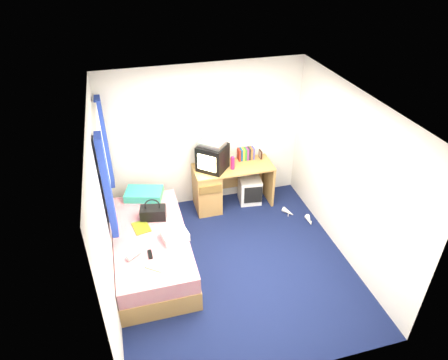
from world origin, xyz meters
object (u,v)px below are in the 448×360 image
object	(u,v)px
pink_water_bottle	(233,163)
magazine	(141,227)
aerosol_can	(224,162)
remote_control	(150,254)
pillow	(144,194)
water_bottle	(134,255)
picture_frame	(260,154)
towel	(175,235)
handbag	(153,213)
crt_tv	(212,157)
colour_swatch_fan	(154,268)
vcr	(212,144)
desk	(217,186)
white_heels	(299,216)
storage_cube	(250,190)
bed	(152,249)

from	to	relation	value
pink_water_bottle	magazine	world-z (taller)	pink_water_bottle
aerosol_can	remote_control	bearing A→B (deg)	-132.43
pillow	water_bottle	distance (m)	1.30
picture_frame	towel	size ratio (longest dim) A/B	0.42
handbag	magazine	bearing A→B (deg)	-127.67
crt_tv	colour_swatch_fan	size ratio (longest dim) A/B	2.61
vcr	aerosol_can	xyz separation A→B (m)	(0.20, 0.02, -0.37)
vcr	magazine	world-z (taller)	vcr
pillow	magazine	xyz separation A→B (m)	(-0.12, -0.73, -0.05)
desk	towel	world-z (taller)	desk
towel	pillow	bearing A→B (deg)	105.52
pink_water_bottle	white_heels	world-z (taller)	pink_water_bottle
pillow	handbag	size ratio (longest dim) A/B	1.42
magazine	remote_control	xyz separation A→B (m)	(0.06, -0.57, 0.00)
pink_water_bottle	handbag	bearing A→B (deg)	-153.87
remote_control	storage_cube	bearing A→B (deg)	36.89
bed	towel	world-z (taller)	towel
pink_water_bottle	colour_swatch_fan	xyz separation A→B (m)	(-1.49, -1.67, -0.31)
bed	picture_frame	world-z (taller)	picture_frame
magazine	remote_control	distance (m)	0.58
colour_swatch_fan	bed	bearing A→B (deg)	87.94
handbag	aerosol_can	bearing A→B (deg)	42.77
pink_water_bottle	towel	xyz separation A→B (m)	(-1.15, -1.19, -0.26)
desk	vcr	size ratio (longest dim) A/B	3.50
desk	towel	xyz separation A→B (m)	(-0.91, -1.27, 0.19)
desk	pink_water_bottle	world-z (taller)	pink_water_bottle
bed	white_heels	xyz separation A→B (m)	(2.43, 0.40, -0.23)
crt_tv	magazine	distance (m)	1.61
vcr	bed	bearing A→B (deg)	-94.13
magazine	handbag	bearing A→B (deg)	41.41
pillow	water_bottle	size ratio (longest dim) A/B	2.76
bed	pink_water_bottle	size ratio (longest dim) A/B	9.71
crt_tv	handbag	xyz separation A→B (m)	(-1.06, -0.76, -0.32)
desk	white_heels	world-z (taller)	desk
crt_tv	desk	bearing A→B (deg)	40.61
pillow	magazine	world-z (taller)	pillow
vcr	pink_water_bottle	world-z (taller)	vcr
pillow	storage_cube	world-z (taller)	pillow
pink_water_bottle	towel	size ratio (longest dim) A/B	0.62
storage_cube	crt_tv	distance (m)	0.98
towel	white_heels	bearing A→B (deg)	15.41
pillow	remote_control	world-z (taller)	pillow
bed	handbag	world-z (taller)	handbag
bed	storage_cube	xyz separation A→B (m)	(1.80, 1.08, -0.04)
handbag	crt_tv	bearing A→B (deg)	46.47
bed	vcr	bearing A→B (deg)	43.38
desk	handbag	size ratio (longest dim) A/B	3.34
handbag	remote_control	distance (m)	0.76
pillow	magazine	size ratio (longest dim) A/B	1.97
bed	vcr	xyz separation A→B (m)	(1.16, 1.09, 0.94)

